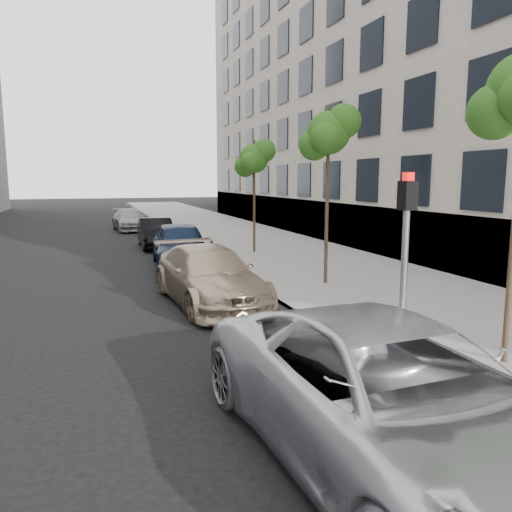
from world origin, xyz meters
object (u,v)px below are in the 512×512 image
minivan (393,397)px  sedan_rear (130,220)px  tree_far (255,159)px  signal_pole (405,250)px  suv (209,276)px  tree_mid (329,134)px  sedan_blue (180,244)px  sedan_black (156,233)px

minivan → sedan_rear: 26.50m
tree_far → signal_pole: (-1.93, -12.90, -1.82)m
suv → sedan_rear: size_ratio=1.09×
tree_mid → tree_far: (0.00, 6.50, -0.43)m
sedan_blue → sedan_rear: bearing=97.4°
sedan_black → tree_far: bearing=-44.0°
tree_mid → tree_far: bearing=90.0°
suv → sedan_blue: (0.24, 5.48, 0.08)m
sedan_blue → sedan_black: (-0.19, 5.31, -0.13)m
tree_mid → suv: bearing=-168.3°
tree_mid → sedan_black: (-3.52, 10.05, -3.62)m
tree_mid → suv: tree_mid is taller
tree_mid → sedan_blue: size_ratio=1.07×
tree_far → sedan_rear: size_ratio=1.02×
tree_mid → sedan_blue: bearing=125.0°
tree_far → suv: tree_far is taller
suv → sedan_rear: bearing=86.3°
sedan_blue → sedan_black: sedan_blue is taller
sedan_rear → tree_mid: bearing=-81.9°
tree_far → suv: size_ratio=0.93×
minivan → suv: (-0.24, 7.57, -0.08)m
tree_far → sedan_rear: (-4.04, 11.69, -3.21)m
tree_far → signal_pole: 13.17m
minivan → sedan_black: size_ratio=1.41×
tree_mid → sedan_blue: 6.77m
tree_mid → sedan_rear: size_ratio=1.12×
tree_mid → sedan_black: 11.25m
tree_far → sedan_blue: bearing=-152.2°
signal_pole → minivan: 2.67m
suv → tree_far: bearing=58.7°
minivan → suv: 7.57m
sedan_blue → suv: bearing=-88.1°
tree_mid → suv: 5.10m
minivan → sedan_black: (-0.19, 18.36, -0.12)m
tree_mid → sedan_blue: (-3.33, 4.75, -3.49)m
tree_far → sedan_black: bearing=134.7°
tree_far → minivan: size_ratio=0.80×
tree_mid → minivan: tree_mid is taller
sedan_black → tree_mid: bearing=-69.5°
minivan → sedan_black: 18.36m
tree_far → sedan_blue: (-3.33, -1.75, -3.07)m
suv → sedan_black: bearing=84.7°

